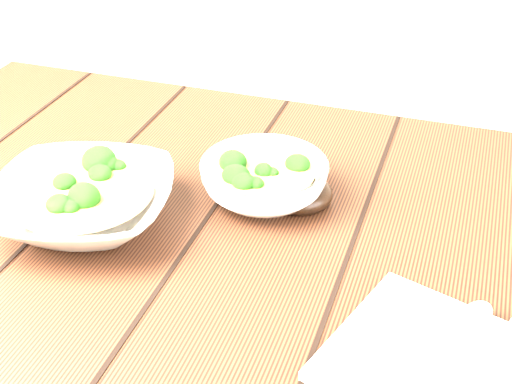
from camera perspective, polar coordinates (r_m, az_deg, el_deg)
The scene contains 7 objects.
table at distance 1.03m, azimuth -2.82°, elevation -8.02°, with size 1.20×0.80×0.75m.
soup_bowl_front at distance 0.97m, azimuth -13.70°, elevation -0.76°, with size 0.29×0.29×0.07m.
soup_bowl_back at distance 1.00m, azimuth 0.64°, elevation 1.01°, with size 0.23×0.23×0.06m.
trivet at distance 1.00m, azimuth 3.48°, elevation -0.11°, with size 0.09×0.09×0.02m, color black.
napkin at distance 0.78m, azimuth 15.24°, elevation -13.61°, with size 0.24×0.20×0.01m, color #BEB39E.
spoon_left at distance 0.80m, azimuth 15.96°, elevation -10.92°, with size 0.09×0.19×0.01m.
spoon_right at distance 0.81m, azimuth 19.46°, elevation -10.96°, with size 0.12×0.18×0.01m.
Camera 1 is at (0.30, -0.73, 1.30)m, focal length 50.00 mm.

